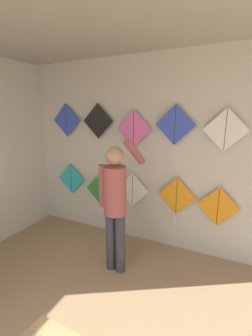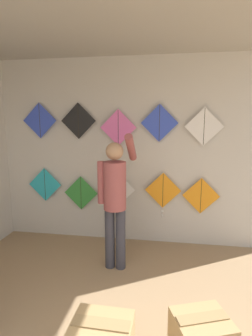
# 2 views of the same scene
# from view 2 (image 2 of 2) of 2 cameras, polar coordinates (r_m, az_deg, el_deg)

# --- Properties ---
(back_panel) EXTENTS (4.56, 0.06, 2.80)m
(back_panel) POSITION_cam_2_polar(r_m,az_deg,el_deg) (4.03, -1.21, 3.40)
(back_panel) COLOR beige
(back_panel) RESTS_ON ground
(ceiling_slab) EXTENTS (4.56, 4.20, 0.04)m
(ceiling_slab) POSITION_cam_2_polar(r_m,az_deg,el_deg) (2.51, -9.53, 32.21)
(ceiling_slab) COLOR #A8A399
(shopkeeper) EXTENTS (0.44, 0.59, 1.73)m
(shopkeeper) POSITION_cam_2_polar(r_m,az_deg,el_deg) (3.27, -2.40, -5.78)
(shopkeeper) COLOR #383842
(shopkeeper) RESTS_ON ground
(cardboard_box_spare) EXTENTS (0.54, 0.50, 0.34)m
(cardboard_box_spare) POSITION_cam_2_polar(r_m,az_deg,el_deg) (2.58, 16.10, -31.69)
(cardboard_box_spare) COLOR tan
(cardboard_box_spare) RESTS_ON ground
(kite_0) EXTENTS (0.54, 0.01, 0.54)m
(kite_0) POSITION_cam_2_polar(r_m,az_deg,el_deg) (4.42, -17.23, -3.48)
(kite_0) COLOR #28B2C6
(kite_1) EXTENTS (0.54, 0.01, 0.54)m
(kite_1) POSITION_cam_2_polar(r_m,az_deg,el_deg) (4.22, -9.78, -5.39)
(kite_1) COLOR #338C38
(kite_2) EXTENTS (0.54, 0.01, 0.54)m
(kite_2) POSITION_cam_2_polar(r_m,az_deg,el_deg) (4.06, -1.83, -4.69)
(kite_2) COLOR white
(kite_3) EXTENTS (0.54, 0.04, 0.68)m
(kite_3) POSITION_cam_2_polar(r_m,az_deg,el_deg) (3.99, 8.03, -5.21)
(kite_3) COLOR orange
(kite_4) EXTENTS (0.54, 0.01, 0.54)m
(kite_4) POSITION_cam_2_polar(r_m,az_deg,el_deg) (4.03, 16.00, -5.86)
(kite_4) COLOR orange
(kite_5) EXTENTS (0.54, 0.01, 0.54)m
(kite_5) POSITION_cam_2_polar(r_m,az_deg,el_deg) (4.32, -18.27, 9.78)
(kite_5) COLOR blue
(kite_6) EXTENTS (0.54, 0.01, 0.54)m
(kite_6) POSITION_cam_2_polar(r_m,az_deg,el_deg) (4.08, -10.33, 10.06)
(kite_6) COLOR black
(kite_7) EXTENTS (0.54, 0.01, 0.54)m
(kite_7) POSITION_cam_2_polar(r_m,az_deg,el_deg) (3.92, -1.71, 8.79)
(kite_7) COLOR pink
(kite_8) EXTENTS (0.54, 0.01, 0.54)m
(kite_8) POSITION_cam_2_polar(r_m,az_deg,el_deg) (3.85, 7.29, 9.69)
(kite_8) COLOR blue
(kite_9) EXTENTS (0.54, 0.01, 0.54)m
(kite_9) POSITION_cam_2_polar(r_m,az_deg,el_deg) (3.89, 16.64, 8.63)
(kite_9) COLOR white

